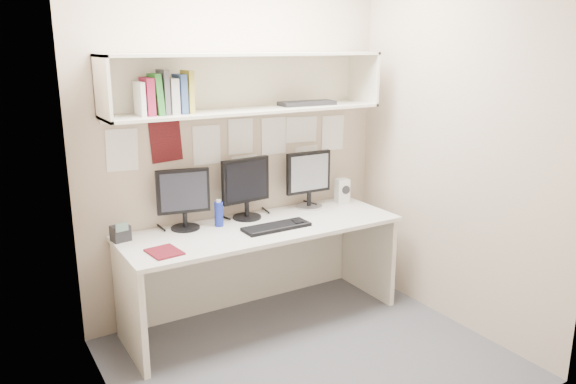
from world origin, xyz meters
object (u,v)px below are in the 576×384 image
monitor_right (309,177)px  maroon_notebook (164,252)px  desk (262,273)px  monitor_left (183,196)px  keyboard (276,227)px  monitor_center (246,186)px  speaker (342,191)px  desk_phone (121,233)px

monitor_right → maroon_notebook: (-1.31, -0.39, -0.24)m
desk → maroon_notebook: bearing=-167.8°
monitor_left → maroon_notebook: bearing=-115.1°
keyboard → monitor_left: bearing=148.5°
desk → monitor_right: size_ratio=4.51×
monitor_left → monitor_center: bearing=11.1°
speaker → maroon_notebook: speaker is taller
keyboard → desk: bearing=118.1°
monitor_left → desk_phone: 0.49m
desk → keyboard: (0.06, -0.11, 0.38)m
monitor_center → keyboard: 0.41m
speaker → maroon_notebook: (-1.62, -0.36, -0.09)m
monitor_right → desk_phone: (-1.48, -0.03, -0.19)m
monitor_center → desk_phone: monitor_center is taller
desk_phone → speaker: bearing=-9.9°
desk → speaker: size_ratio=10.21×
desk → keyboard: keyboard is taller
speaker → monitor_right: bearing=-173.4°
monitor_left → maroon_notebook: 0.53m
monitor_left → keyboard: size_ratio=0.88×
maroon_notebook → desk_phone: bearing=108.9°
keyboard → maroon_notebook: keyboard is taller
monitor_left → monitor_right: 1.03m
monitor_center → monitor_right: size_ratio=1.01×
desk → speaker: (0.85, 0.19, 0.46)m
speaker → desk_phone: bearing=-168.5°
desk → maroon_notebook: 0.87m
monitor_right → speaker: (0.31, -0.03, -0.15)m
monitor_left → monitor_center: (0.48, -0.00, 0.01)m
monitor_left → desk_phone: size_ratio=3.12×
desk_phone → monitor_right: bearing=-8.9°
monitor_left → monitor_right: size_ratio=0.96×
monitor_right → desk: bearing=-156.9°
desk → maroon_notebook: (-0.77, -0.17, 0.37)m
monitor_center → speaker: 0.87m
monitor_left → speaker: size_ratio=2.16×
monitor_left → desk_phone: (-0.45, -0.03, -0.18)m
monitor_right → desk_phone: 1.49m
monitor_left → maroon_notebook: monitor_left is taller
desk → monitor_center: (-0.01, 0.22, 0.61)m
keyboard → maroon_notebook: bearing=-176.7°
speaker → desk_phone: size_ratio=1.44×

